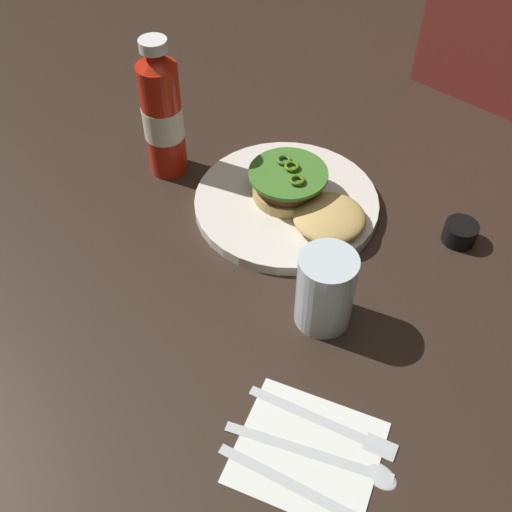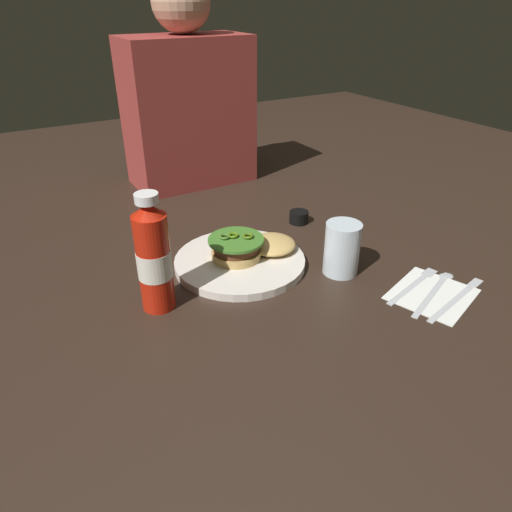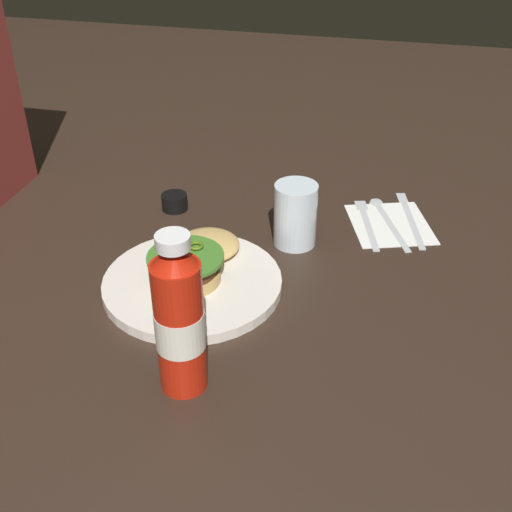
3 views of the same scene
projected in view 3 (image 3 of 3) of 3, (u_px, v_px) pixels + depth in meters
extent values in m
plane|color=#2E2018|center=(215.00, 279.00, 1.05)|extent=(3.00, 3.00, 0.00)
cylinder|color=silver|center=(193.00, 283.00, 1.02)|extent=(0.28, 0.28, 0.02)
cylinder|color=tan|center=(187.00, 275.00, 1.01)|extent=(0.11, 0.11, 0.02)
cylinder|color=#512D19|center=(186.00, 266.00, 1.00)|extent=(0.10, 0.10, 0.02)
cylinder|color=red|center=(186.00, 260.00, 1.00)|extent=(0.09, 0.09, 0.01)
cylinder|color=#3E7526|center=(185.00, 257.00, 0.99)|extent=(0.12, 0.12, 0.01)
torus|color=#4E6812|center=(196.00, 246.00, 1.01)|extent=(0.02, 0.02, 0.01)
torus|color=#507411|center=(179.00, 253.00, 0.99)|extent=(0.02, 0.02, 0.01)
torus|color=#467027|center=(172.00, 259.00, 0.98)|extent=(0.02, 0.02, 0.01)
ellipsoid|color=tan|center=(208.00, 245.00, 1.08)|extent=(0.11, 0.11, 0.03)
cylinder|color=red|center=(180.00, 328.00, 0.80)|extent=(0.06, 0.06, 0.19)
cone|color=red|center=(174.00, 257.00, 0.74)|extent=(0.06, 0.06, 0.02)
cylinder|color=white|center=(173.00, 242.00, 0.73)|extent=(0.04, 0.04, 0.02)
cylinder|color=white|center=(180.00, 329.00, 0.80)|extent=(0.06, 0.06, 0.05)
cylinder|color=silver|center=(295.00, 215.00, 1.11)|extent=(0.07, 0.07, 0.11)
cylinder|color=black|center=(174.00, 202.00, 1.23)|extent=(0.05, 0.05, 0.03)
cube|color=white|center=(390.00, 224.00, 1.19)|extent=(0.19, 0.18, 0.00)
cube|color=silver|center=(412.00, 221.00, 1.19)|extent=(0.18, 0.05, 0.00)
cube|color=silver|center=(404.00, 201.00, 1.26)|extent=(0.08, 0.04, 0.00)
cube|color=silver|center=(390.00, 222.00, 1.19)|extent=(0.18, 0.09, 0.00)
ellipsoid|color=silver|center=(376.00, 201.00, 1.26)|extent=(0.04, 0.03, 0.00)
cube|color=silver|center=(368.00, 223.00, 1.19)|extent=(0.17, 0.06, 0.00)
cube|color=silver|center=(361.00, 204.00, 1.25)|extent=(0.04, 0.03, 0.00)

